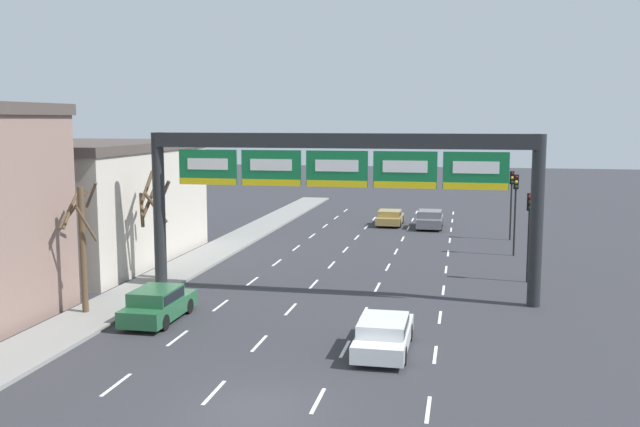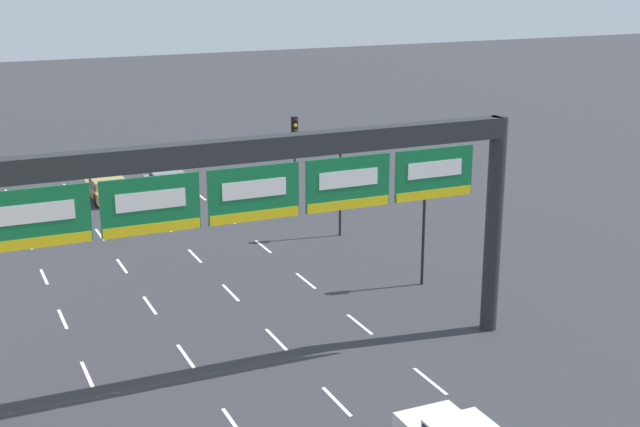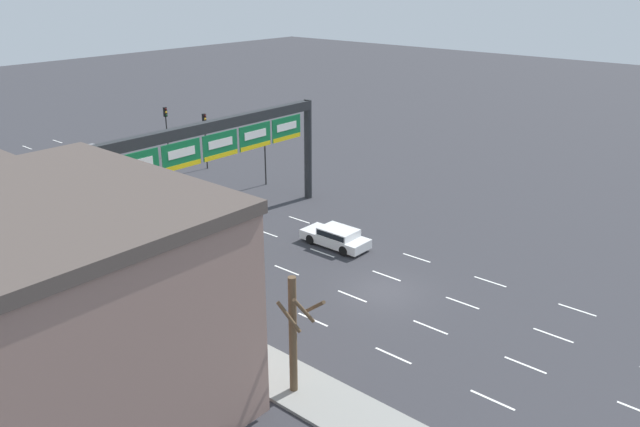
% 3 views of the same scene
% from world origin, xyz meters
% --- Properties ---
extents(lane_dashes, '(10.02, 67.00, 0.01)m').
position_xyz_m(lane_dashes, '(-0.00, 13.50, 0.00)').
color(lane_dashes, white).
rests_on(lane_dashes, ground_plane).
extents(sign_gantry, '(18.70, 0.70, 7.80)m').
position_xyz_m(sign_gantry, '(0.00, 13.71, 5.97)').
color(sign_gantry, '#232628').
rests_on(sign_gantry, ground_plane).
extents(car_grey, '(1.95, 4.27, 1.42)m').
position_xyz_m(car_grey, '(3.29, 36.44, 0.76)').
color(car_grey, slate).
rests_on(car_grey, ground_plane).
extents(car_gold, '(1.95, 4.01, 1.24)m').
position_xyz_m(car_gold, '(0.08, 37.39, 0.67)').
color(car_gold, '#A88947').
rests_on(car_gold, ground_plane).
extents(traffic_light_near_gantry, '(0.30, 0.35, 4.67)m').
position_xyz_m(traffic_light_near_gantry, '(9.18, 18.67, 3.33)').
color(traffic_light_near_gantry, black).
rests_on(traffic_light_near_gantry, ground_plane).
extents(traffic_light_mid_block, '(0.30, 0.35, 5.07)m').
position_xyz_m(traffic_light_mid_block, '(8.97, 26.09, 3.60)').
color(traffic_light_mid_block, black).
rests_on(traffic_light_mid_block, ground_plane).
extents(traffic_light_far_end, '(0.30, 0.35, 4.86)m').
position_xyz_m(traffic_light_far_end, '(9.10, 32.03, 3.46)').
color(traffic_light_far_end, black).
rests_on(traffic_light_far_end, ground_plane).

